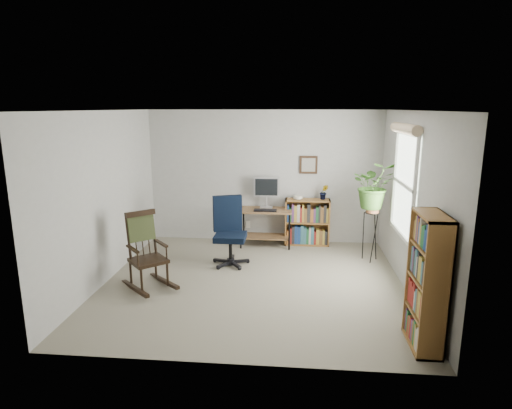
# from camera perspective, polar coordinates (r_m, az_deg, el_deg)

# --- Properties ---
(floor) EXTENTS (4.20, 4.00, 0.00)m
(floor) POSITION_cam_1_polar(r_m,az_deg,el_deg) (6.20, -0.34, -10.33)
(floor) COLOR gray
(floor) RESTS_ON ground
(ceiling) EXTENTS (4.20, 4.00, 0.00)m
(ceiling) POSITION_cam_1_polar(r_m,az_deg,el_deg) (5.70, -0.38, 12.44)
(ceiling) COLOR silver
(ceiling) RESTS_ON ground
(wall_back) EXTENTS (4.20, 0.00, 2.40)m
(wall_back) POSITION_cam_1_polar(r_m,az_deg,el_deg) (7.79, 1.08, 3.68)
(wall_back) COLOR #B3B2AE
(wall_back) RESTS_ON ground
(wall_front) EXTENTS (4.20, 0.00, 2.40)m
(wall_front) POSITION_cam_1_polar(r_m,az_deg,el_deg) (3.92, -3.24, -5.65)
(wall_front) COLOR #B3B2AE
(wall_front) RESTS_ON ground
(wall_left) EXTENTS (0.00, 4.00, 2.40)m
(wall_left) POSITION_cam_1_polar(r_m,az_deg,el_deg) (6.39, -19.46, 0.90)
(wall_left) COLOR #B3B2AE
(wall_left) RESTS_ON ground
(wall_right) EXTENTS (0.00, 4.00, 2.40)m
(wall_right) POSITION_cam_1_polar(r_m,az_deg,el_deg) (6.01, 20.00, 0.14)
(wall_right) COLOR #B3B2AE
(wall_right) RESTS_ON ground
(window) EXTENTS (0.12, 1.20, 1.50)m
(window) POSITION_cam_1_polar(r_m,az_deg,el_deg) (6.25, 19.11, 2.54)
(window) COLOR white
(window) RESTS_ON wall_right
(desk) EXTENTS (0.93, 0.51, 0.67)m
(desk) POSITION_cam_1_polar(r_m,az_deg,el_deg) (7.68, 1.30, -3.07)
(desk) COLOR brown
(desk) RESTS_ON floor
(monitor) EXTENTS (0.46, 0.16, 0.56)m
(monitor) POSITION_cam_1_polar(r_m,az_deg,el_deg) (7.68, 1.40, 1.62)
(monitor) COLOR #B9B9BE
(monitor) RESTS_ON desk
(keyboard) EXTENTS (0.40, 0.15, 0.02)m
(keyboard) POSITION_cam_1_polar(r_m,az_deg,el_deg) (7.48, 1.25, -0.77)
(keyboard) COLOR black
(keyboard) RESTS_ON desk
(office_chair) EXTENTS (0.76, 0.76, 1.10)m
(office_chair) POSITION_cam_1_polar(r_m,az_deg,el_deg) (6.69, -3.45, -3.61)
(office_chair) COLOR black
(office_chair) RESTS_ON floor
(rocking_chair) EXTENTS (1.03, 1.06, 1.08)m
(rocking_chair) POSITION_cam_1_polar(r_m,az_deg,el_deg) (6.03, -14.22, -5.94)
(rocking_chair) COLOR black
(rocking_chair) RESTS_ON floor
(low_bookshelf) EXTENTS (0.80, 0.27, 0.84)m
(low_bookshelf) POSITION_cam_1_polar(r_m,az_deg,el_deg) (7.76, 6.84, -2.33)
(low_bookshelf) COLOR olive
(low_bookshelf) RESTS_ON floor
(tall_bookshelf) EXTENTS (0.27, 0.62, 1.42)m
(tall_bookshelf) POSITION_cam_1_polar(r_m,az_deg,el_deg) (4.74, 21.87, -9.55)
(tall_bookshelf) COLOR olive
(tall_bookshelf) RESTS_ON floor
(plant_stand) EXTENTS (0.32, 0.32, 0.94)m
(plant_stand) POSITION_cam_1_polar(r_m,az_deg,el_deg) (7.14, 15.09, -3.64)
(plant_stand) COLOR black
(plant_stand) RESTS_ON floor
(spider_plant) EXTENTS (1.69, 1.88, 1.46)m
(spider_plant) POSITION_cam_1_polar(r_m,az_deg,el_deg) (6.91, 15.64, 5.41)
(spider_plant) COLOR #366222
(spider_plant) RESTS_ON plant_stand
(potted_plant_small) EXTENTS (0.13, 0.24, 0.11)m
(potted_plant_small) POSITION_cam_1_polar(r_m,az_deg,el_deg) (7.68, 9.02, 1.06)
(potted_plant_small) COLOR #366222
(potted_plant_small) RESTS_ON low_bookshelf
(framed_picture) EXTENTS (0.32, 0.04, 0.32)m
(framed_picture) POSITION_cam_1_polar(r_m,az_deg,el_deg) (7.71, 7.01, 5.27)
(framed_picture) COLOR black
(framed_picture) RESTS_ON wall_back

